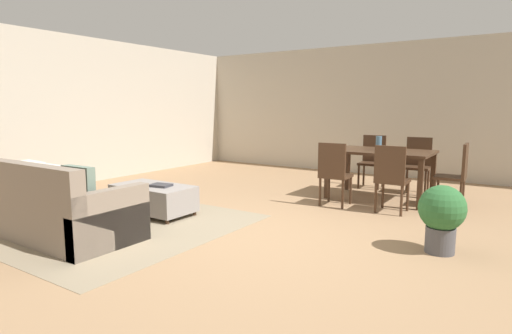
{
  "coord_description": "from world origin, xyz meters",
  "views": [
    {
      "loc": [
        2.56,
        -3.74,
        1.43
      ],
      "look_at": [
        -0.72,
        1.17,
        0.57
      ],
      "focal_mm": 29.42,
      "sensor_mm": 36.0,
      "label": 1
    }
  ],
  "objects": [
    {
      "name": "ottoman_table",
      "position": [
        -1.61,
        0.05,
        0.23
      ],
      "size": [
        1.1,
        0.59,
        0.39
      ],
      "color": "gray",
      "rests_on": "ground_plane"
    },
    {
      "name": "dining_chair_far_right",
      "position": [
        0.97,
        3.48,
        0.52
      ],
      "size": [
        0.43,
        0.43,
        0.92
      ],
      "color": "#422B1C",
      "rests_on": "ground_plane"
    },
    {
      "name": "potted_plant",
      "position": [
        1.86,
        0.57,
        0.39
      ],
      "size": [
        0.45,
        0.45,
        0.67
      ],
      "color": "#4C4C51",
      "rests_on": "ground_plane"
    },
    {
      "name": "dining_table",
      "position": [
        0.6,
        2.67,
        0.67
      ],
      "size": [
        1.51,
        0.97,
        0.76
      ],
      "color": "#422B1C",
      "rests_on": "ground_plane"
    },
    {
      "name": "dining_chair_head_east",
      "position": [
        1.68,
        2.66,
        0.52
      ],
      "size": [
        0.42,
        0.42,
        0.92
      ],
      "color": "#422B1C",
      "rests_on": "ground_plane"
    },
    {
      "name": "couch",
      "position": [
        -1.87,
        -1.22,
        0.3
      ],
      "size": [
        2.1,
        0.91,
        0.86
      ],
      "color": "gray",
      "rests_on": "ground_plane"
    },
    {
      "name": "wall_left",
      "position": [
        -4.5,
        0.5,
        1.35
      ],
      "size": [
        0.12,
        11.0,
        2.7
      ],
      "primitive_type": "cube",
      "color": "#BCB2A0",
      "rests_on": "ground_plane"
    },
    {
      "name": "book_on_ottoman",
      "position": [
        -1.46,
        0.04,
        0.41
      ],
      "size": [
        0.29,
        0.25,
        0.03
      ],
      "primitive_type": "cube",
      "rotation": [
        0.0,
        0.0,
        0.19
      ],
      "color": "#333338",
      "rests_on": "ottoman_table"
    },
    {
      "name": "dining_chair_far_left",
      "position": [
        0.19,
        3.55,
        0.52
      ],
      "size": [
        0.43,
        0.43,
        0.92
      ],
      "color": "#422B1C",
      "rests_on": "ground_plane"
    },
    {
      "name": "ground_plane",
      "position": [
        0.0,
        0.0,
        0.0
      ],
      "size": [
        10.8,
        10.8,
        0.0
      ],
      "primitive_type": "plane",
      "color": "#9E7A56"
    },
    {
      "name": "wall_back",
      "position": [
        0.0,
        5.0,
        1.35
      ],
      "size": [
        9.0,
        0.12,
        2.7
      ],
      "primitive_type": "cube",
      "color": "#BCB2A0",
      "rests_on": "ground_plane"
    },
    {
      "name": "dining_chair_near_left",
      "position": [
        0.2,
        1.81,
        0.52
      ],
      "size": [
        0.42,
        0.42,
        0.92
      ],
      "color": "#422B1C",
      "rests_on": "ground_plane"
    },
    {
      "name": "area_rug",
      "position": [
        -1.74,
        -0.56,
        0.0
      ],
      "size": [
        3.0,
        2.8,
        0.01
      ],
      "primitive_type": "cube",
      "color": "gray",
      "rests_on": "ground_plane"
    },
    {
      "name": "vase_centerpiece",
      "position": [
        0.56,
        2.66,
        0.87
      ],
      "size": [
        0.09,
        0.09,
        0.22
      ],
      "primitive_type": "cylinder",
      "color": "slate",
      "rests_on": "dining_table"
    },
    {
      "name": "dining_chair_near_right",
      "position": [
        1.0,
        1.85,
        0.52
      ],
      "size": [
        0.41,
        0.41,
        0.92
      ],
      "color": "#422B1C",
      "rests_on": "ground_plane"
    }
  ]
}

